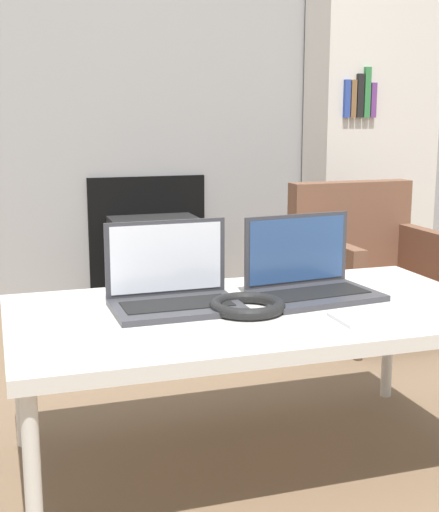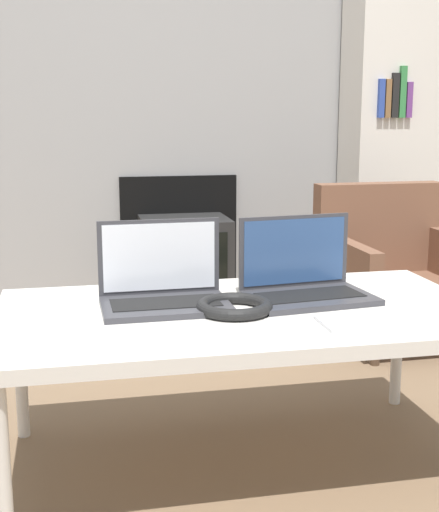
{
  "view_description": "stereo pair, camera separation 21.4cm",
  "coord_description": "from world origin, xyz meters",
  "px_view_note": "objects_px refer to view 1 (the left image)",
  "views": [
    {
      "loc": [
        -0.64,
        -1.52,
        0.95
      ],
      "look_at": [
        0.0,
        0.47,
        0.52
      ],
      "focal_mm": 50.0,
      "sensor_mm": 36.0,
      "label": 1
    },
    {
      "loc": [
        -0.43,
        -1.58,
        0.95
      ],
      "look_at": [
        0.0,
        0.47,
        0.52
      ],
      "focal_mm": 50.0,
      "sensor_mm": 36.0,
      "label": 2
    }
  ],
  "objects_px": {
    "tv": "(156,261)",
    "armchair": "(369,261)",
    "laptop_left": "(173,289)",
    "headphones": "(247,306)",
    "phone": "(352,320)",
    "laptop_right": "(309,278)"
  },
  "relations": [
    {
      "from": "tv",
      "to": "headphones",
      "type": "bearing_deg",
      "value": -94.97
    },
    {
      "from": "headphones",
      "to": "armchair",
      "type": "distance_m",
      "value": 1.43
    },
    {
      "from": "laptop_right",
      "to": "laptop_left",
      "type": "bearing_deg",
      "value": 173.36
    },
    {
      "from": "phone",
      "to": "tv",
      "type": "relative_size",
      "value": 0.3
    },
    {
      "from": "tv",
      "to": "armchair",
      "type": "xyz_separation_m",
      "value": [
        0.8,
        -0.7,
        0.09
      ]
    },
    {
      "from": "laptop_left",
      "to": "laptop_right",
      "type": "distance_m",
      "value": 0.39
    },
    {
      "from": "armchair",
      "to": "headphones",
      "type": "bearing_deg",
      "value": -132.75
    },
    {
      "from": "laptop_left",
      "to": "armchair",
      "type": "bearing_deg",
      "value": 39.38
    },
    {
      "from": "tv",
      "to": "armchair",
      "type": "bearing_deg",
      "value": -41.16
    },
    {
      "from": "laptop_right",
      "to": "phone",
      "type": "xyz_separation_m",
      "value": [
        -0.01,
        -0.27,
        -0.04
      ]
    },
    {
      "from": "phone",
      "to": "tv",
      "type": "height_order",
      "value": "phone"
    },
    {
      "from": "laptop_left",
      "to": "tv",
      "type": "xyz_separation_m",
      "value": [
        0.32,
        1.65,
        -0.28
      ]
    },
    {
      "from": "headphones",
      "to": "phone",
      "type": "distance_m",
      "value": 0.27
    },
    {
      "from": "laptop_left",
      "to": "armchair",
      "type": "xyz_separation_m",
      "value": [
        1.12,
        0.95,
        -0.18
      ]
    },
    {
      "from": "phone",
      "to": "armchair",
      "type": "distance_m",
      "value": 1.43
    },
    {
      "from": "tv",
      "to": "laptop_left",
      "type": "bearing_deg",
      "value": -101.08
    },
    {
      "from": "laptop_left",
      "to": "laptop_right",
      "type": "bearing_deg",
      "value": -0.77
    },
    {
      "from": "headphones",
      "to": "armchair",
      "type": "relative_size",
      "value": 0.3
    },
    {
      "from": "laptop_right",
      "to": "headphones",
      "type": "distance_m",
      "value": 0.25
    },
    {
      "from": "laptop_right",
      "to": "phone",
      "type": "relative_size",
      "value": 2.76
    },
    {
      "from": "laptop_left",
      "to": "phone",
      "type": "height_order",
      "value": "laptop_left"
    },
    {
      "from": "phone",
      "to": "headphones",
      "type": "bearing_deg",
      "value": 143.41
    }
  ]
}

